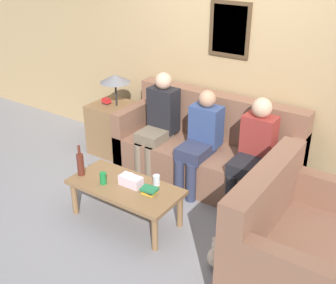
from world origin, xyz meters
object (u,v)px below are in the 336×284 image
object	(u,v)px
person_left	(159,120)
coffee_table	(125,190)
couch_side	(289,246)
person_right	(253,150)
wine_bottle	(80,164)
teddy_bear	(218,255)
couch_main	(207,153)
person_middle	(200,138)
drinking_glass	(156,180)

from	to	relation	value
person_left	coffee_table	bearing A→B (deg)	-72.79
person_left	couch_side	bearing A→B (deg)	-25.38
coffee_table	person_right	world-z (taller)	person_right
person_right	wine_bottle	bearing A→B (deg)	-142.28
couch_side	wine_bottle	xyz separation A→B (m)	(-2.14, -0.19, 0.19)
couch_side	person_left	bearing A→B (deg)	64.62
couch_side	teddy_bear	size ratio (longest dim) A/B	4.37
couch_main	person_left	bearing A→B (deg)	-167.29
couch_side	coffee_table	bearing A→B (deg)	93.60
coffee_table	person_left	world-z (taller)	person_left
person_right	teddy_bear	world-z (taller)	person_right
wine_bottle	person_middle	xyz separation A→B (m)	(0.79, 1.06, 0.09)
couch_main	person_right	distance (m)	0.71
drinking_glass	person_right	bearing A→B (deg)	51.19
coffee_table	person_left	xyz separation A→B (m)	(-0.32, 1.03, 0.31)
couch_side	coffee_table	world-z (taller)	couch_side
coffee_table	drinking_glass	bearing A→B (deg)	36.76
coffee_table	drinking_glass	distance (m)	0.33
couch_side	drinking_glass	bearing A→B (deg)	86.55
wine_bottle	teddy_bear	distance (m)	1.65
wine_bottle	drinking_glass	bearing A→B (deg)	20.15
couch_main	wine_bottle	distance (m)	1.49
coffee_table	wine_bottle	size ratio (longest dim) A/B	3.41
wine_bottle	couch_side	bearing A→B (deg)	5.15
person_left	wine_bottle	bearing A→B (deg)	-99.36
coffee_table	teddy_bear	size ratio (longest dim) A/B	3.88
teddy_bear	coffee_table	bearing A→B (deg)	175.58
coffee_table	person_middle	xyz separation A→B (m)	(0.29, 0.97, 0.27)
couch_side	drinking_glass	size ratio (longest dim) A/B	12.51
couch_side	person_right	xyz separation A→B (m)	(-0.73, 0.89, 0.29)
couch_main	person_left	xyz separation A→B (m)	(-0.60, -0.13, 0.32)
couch_main	drinking_glass	distance (m)	0.98
couch_main	person_left	distance (m)	0.69
couch_main	coffee_table	xyz separation A→B (m)	(-0.28, -1.16, 0.01)
couch_main	coffee_table	world-z (taller)	couch_main
person_middle	person_right	xyz separation A→B (m)	(0.61, 0.03, 0.02)
person_right	teddy_bear	xyz separation A→B (m)	(0.19, -1.08, -0.51)
coffee_table	person_middle	bearing A→B (deg)	73.59
teddy_bear	person_left	bearing A→B (deg)	141.78
coffee_table	person_left	size ratio (longest dim) A/B	0.94
person_left	couch_main	bearing A→B (deg)	12.71
couch_main	drinking_glass	size ratio (longest dim) A/B	20.51
drinking_glass	person_right	size ratio (longest dim) A/B	0.09
couch_main	person_left	size ratio (longest dim) A/B	1.73
wine_bottle	person_right	world-z (taller)	person_right
person_middle	teddy_bear	size ratio (longest dim) A/B	3.85
drinking_glass	person_middle	distance (m)	0.80
couch_main	person_left	world-z (taller)	person_left
wine_bottle	person_right	xyz separation A→B (m)	(1.40, 1.09, 0.11)
couch_main	drinking_glass	world-z (taller)	couch_main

